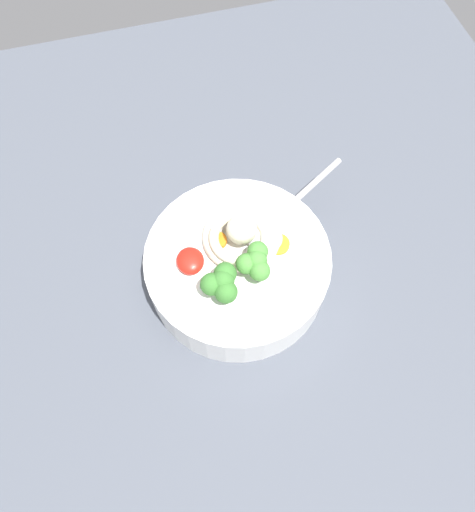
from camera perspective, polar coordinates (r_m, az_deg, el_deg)
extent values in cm
cube|color=#474C56|center=(62.89, -2.34, -6.34)|extent=(109.27, 109.27, 3.16)
cylinder|color=white|center=(60.02, 0.00, -1.34)|extent=(22.44, 22.44, 6.22)
cylinder|color=olive|center=(59.79, 0.00, -1.24)|extent=(19.75, 19.75, 5.72)
torus|color=beige|center=(57.74, 0.48, 2.33)|extent=(9.44, 9.44, 1.30)
torus|color=beige|center=(56.49, 0.26, 2.23)|extent=(10.11, 10.11, 1.17)
sphere|color=beige|center=(56.27, 0.49, 3.18)|extent=(3.66, 3.66, 3.66)
ellipsoid|color=#B7B7BC|center=(57.92, 2.72, 2.84)|extent=(7.40, 6.82, 1.60)
cylinder|color=#B7B7BC|center=(61.23, 7.55, 7.18)|extent=(8.24, 13.36, 0.80)
ellipsoid|color=red|center=(56.32, -5.61, -0.56)|extent=(3.58, 3.22, 1.61)
cylinder|color=#7A9E60|center=(55.86, 2.22, -1.39)|extent=(1.23, 1.23, 1.32)
sphere|color=#478938|center=(54.17, 2.29, -0.53)|extent=(2.43, 2.43, 2.43)
sphere|color=#478938|center=(53.88, 2.65, -1.75)|extent=(2.43, 2.43, 2.43)
sphere|color=#478938|center=(54.81, 2.40, 0.52)|extent=(2.43, 2.43, 2.43)
sphere|color=#478938|center=(54.16, 1.05, -0.92)|extent=(2.43, 2.43, 2.43)
cylinder|color=#7A9E60|center=(54.75, -1.67, -3.78)|extent=(1.32, 1.32, 1.41)
sphere|color=#38752D|center=(52.92, -1.73, -2.93)|extent=(2.59, 2.59, 2.59)
sphere|color=#38752D|center=(52.63, -1.37, -4.27)|extent=(2.59, 2.59, 2.59)
sphere|color=#38752D|center=(53.54, -1.56, -1.75)|extent=(2.59, 2.59, 2.59)
sphere|color=#38752D|center=(53.00, -3.08, -3.35)|extent=(2.59, 2.59, 2.59)
cylinder|color=orange|center=(57.89, 4.81, 1.41)|extent=(2.78, 2.78, 0.50)
cylinder|color=orange|center=(57.87, -2.33, 1.82)|extent=(2.19, 2.19, 0.65)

